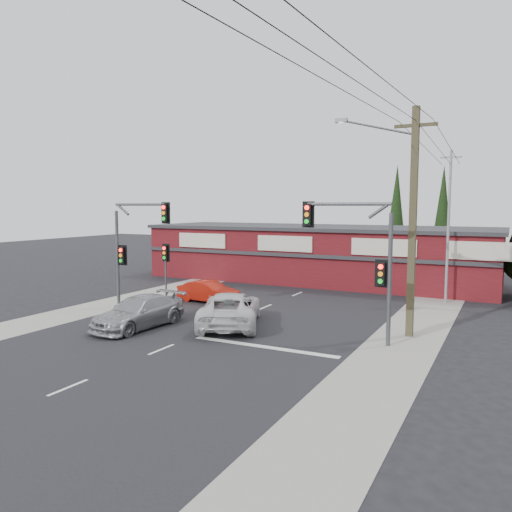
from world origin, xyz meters
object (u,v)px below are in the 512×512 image
at_px(red_sedan, 209,292).
at_px(utility_pole, 410,215).
at_px(shop_building, 317,253).
at_px(silver_suv, 139,312).
at_px(white_suv, 230,309).

distance_m(red_sedan, utility_pole, 13.18).
bearing_deg(red_sedan, shop_building, -7.68).
distance_m(silver_suv, shop_building, 18.43).
distance_m(silver_suv, red_sedan, 6.80).
height_order(silver_suv, utility_pole, utility_pole).
xyz_separation_m(white_suv, shop_building, (-1.39, 15.86, 1.33)).
height_order(shop_building, utility_pole, utility_pole).
distance_m(shop_building, utility_pole, 17.15).
bearing_deg(red_sedan, white_suv, -131.89).
relative_size(white_suv, shop_building, 0.21).
bearing_deg(red_sedan, silver_suv, -171.14).
bearing_deg(utility_pole, silver_suv, -159.99).
relative_size(red_sedan, utility_pole, 0.39).
height_order(red_sedan, shop_building, shop_building).
bearing_deg(silver_suv, utility_pole, 23.57).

